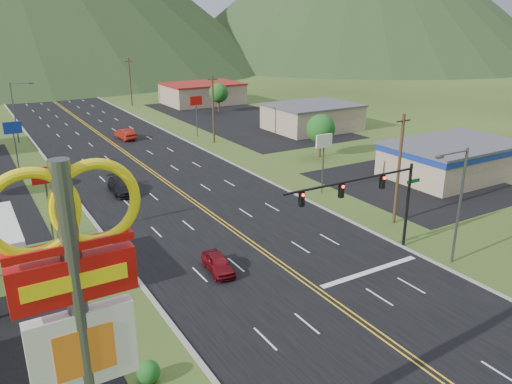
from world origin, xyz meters
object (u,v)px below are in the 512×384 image
streetlight_west (16,108)px  pylon_sign (78,311)px  car_dark_mid (121,186)px  car_red_near (218,264)px  streetlight_east (458,199)px  car_red_far (125,134)px  traffic_signal (372,193)px

streetlight_west → pylon_sign: bearing=-94.5°
streetlight_west → car_dark_mid: size_ratio=1.72×
car_red_near → streetlight_west: bearing=104.0°
pylon_sign → streetlight_east: size_ratio=1.56×
streetlight_east → car_dark_mid: (-16.66, 28.89, -4.42)m
car_red_far → streetlight_east: bearing=93.9°
streetlight_east → pylon_sign: bearing=-164.2°
streetlight_east → car_red_far: (-8.60, 53.96, -4.36)m
streetlight_east → car_red_near: size_ratio=2.29×
traffic_signal → car_dark_mid: traffic_signal is taller
pylon_sign → car_dark_mid: 39.58m
traffic_signal → car_red_far: 50.32m
pylon_sign → streetlight_west: size_ratio=1.56×
streetlight_east → car_red_near: 18.17m
car_red_near → car_dark_mid: (-0.87, 21.14, 0.09)m
pylon_sign → car_red_near: (12.38, 15.75, -8.63)m
pylon_sign → streetlight_east: 29.58m
streetlight_east → streetlight_west: 64.21m
streetlight_west → car_dark_mid: 32.03m
streetlight_west → car_red_far: 16.09m
pylon_sign → car_red_near: 21.82m
streetlight_east → car_dark_mid: 33.64m
car_dark_mid → pylon_sign: bearing=-105.1°
pylon_sign → car_red_near: pylon_sign is taller
pylon_sign → traffic_signal: bearing=27.1°
streetlight_west → car_red_near: 52.92m
streetlight_east → car_red_near: streetlight_east is taller
pylon_sign → traffic_signal: (23.48, 12.00, -3.97)m
pylon_sign → streetlight_west: bearing=85.5°
streetlight_west → car_dark_mid: streetlight_west is taller
streetlight_west → streetlight_east: bearing=-69.1°
traffic_signal → streetlight_west: streetlight_west is taller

